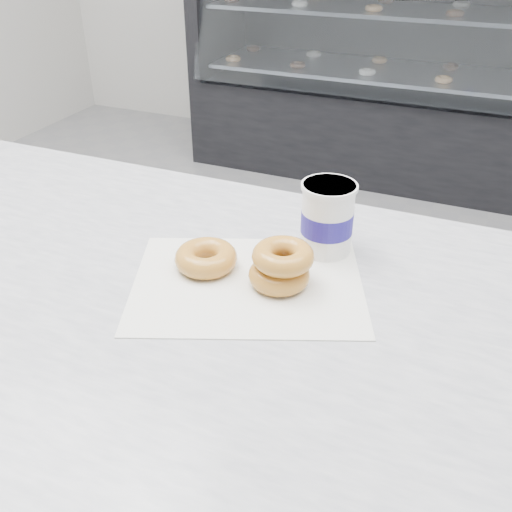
# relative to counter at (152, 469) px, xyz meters

# --- Properties ---
(ground) EXTENTS (5.00, 5.00, 0.00)m
(ground) POSITION_rel_counter_xyz_m (0.00, 0.60, -0.45)
(ground) COLOR gray
(ground) RESTS_ON ground
(counter) EXTENTS (3.06, 0.76, 0.90)m
(counter) POSITION_rel_counter_xyz_m (0.00, 0.00, 0.00)
(counter) COLOR #333335
(counter) RESTS_ON ground
(display_case) EXTENTS (2.40, 0.74, 1.25)m
(display_case) POSITION_rel_counter_xyz_m (0.00, 2.72, 0.04)
(display_case) COLOR black
(display_case) RESTS_ON ground
(wax_paper) EXTENTS (0.41, 0.37, 0.00)m
(wax_paper) POSITION_rel_counter_xyz_m (0.18, 0.06, 0.45)
(wax_paper) COLOR silver
(wax_paper) RESTS_ON counter
(donut_single) EXTENTS (0.11, 0.11, 0.03)m
(donut_single) POSITION_rel_counter_xyz_m (0.10, 0.07, 0.47)
(donut_single) COLOR gold
(donut_single) RESTS_ON wax_paper
(donut_stack) EXTENTS (0.11, 0.11, 0.06)m
(donut_stack) POSITION_rel_counter_xyz_m (0.23, 0.07, 0.48)
(donut_stack) COLOR gold
(donut_stack) RESTS_ON wax_paper
(coffee_cup) EXTENTS (0.11, 0.11, 0.12)m
(coffee_cup) POSITION_rel_counter_xyz_m (0.26, 0.19, 0.51)
(coffee_cup) COLOR white
(coffee_cup) RESTS_ON counter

